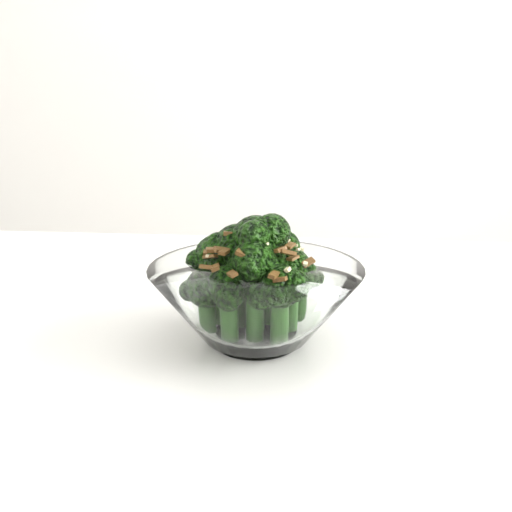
{
  "coord_description": "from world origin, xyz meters",
  "views": [
    {
      "loc": [
        -0.01,
        -0.41,
        0.98
      ],
      "look_at": [
        -0.03,
        0.08,
        0.83
      ],
      "focal_mm": 40.0,
      "sensor_mm": 36.0,
      "label": 1
    }
  ],
  "objects": [
    {
      "name": "broccoli_dish",
      "position": [
        -0.03,
        0.09,
        0.8
      ],
      "size": [
        0.2,
        0.2,
        0.12
      ],
      "color": "white",
      "rests_on": "table"
    },
    {
      "name": "table",
      "position": [
        -0.08,
        0.07,
        0.68
      ],
      "size": [
        1.23,
        0.85,
        0.75
      ],
      "color": "white",
      "rests_on": "ground"
    }
  ]
}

